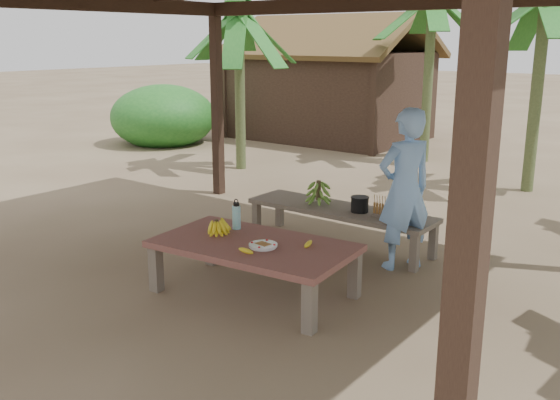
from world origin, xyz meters
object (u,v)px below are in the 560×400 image
Objects in this scene: cooking_pot at (360,205)px; woman at (405,190)px; work_table at (254,249)px; ripe_banana_bunch at (217,226)px; bench at (340,213)px; plate at (263,246)px; water_flask at (236,216)px.

woman is at bearing -16.32° from cooking_pot.
ripe_banana_bunch is at bearing 173.57° from work_table.
woman is (0.87, -0.19, 0.43)m from bench.
water_flask is (-0.56, 0.28, 0.11)m from plate.
work_table is 1.14× the size of woman.
ripe_banana_bunch is (-0.35, -1.65, 0.18)m from bench.
bench is at bearing 98.88° from plate.
cooking_pot is 0.12× the size of woman.
bench is 0.99m from woman.
bench is (-0.12, 1.66, -0.04)m from work_table.
woman reaches higher than ripe_banana_bunch.
water_flask is at bearing 75.28° from ripe_banana_bunch.
bench is 1.48m from water_flask.
cooking_pot is at bearing -1.71° from bench.
water_flask is (-0.41, 0.23, 0.19)m from work_table.
ripe_banana_bunch is at bearing -10.06° from woman.
plate is (0.62, -0.06, -0.06)m from ripe_banana_bunch.
bench is 0.29m from cooking_pot.
ripe_banana_bunch is 1.29× the size of cooking_pot.
work_table is 1.66m from cooking_pot.
water_flask is 1.53m from cooking_pot.
woman is (0.60, 1.52, 0.31)m from plate.
work_table is at bearing -0.75° from ripe_banana_bunch.
cooking_pot reaches higher than work_table.
woman reaches higher than water_flask.
water_flask is 1.71m from woman.
bench is 1.33× the size of woman.
cooking_pot is (0.14, 1.65, 0.10)m from work_table.
cooking_pot is at bearing 69.85° from ripe_banana_bunch.
plate is 1.67m from woman.
woman is at bearing 46.96° from water_flask.
ripe_banana_bunch is at bearing -102.35° from bench.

